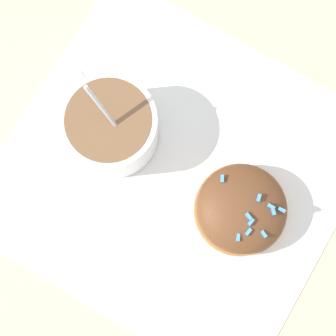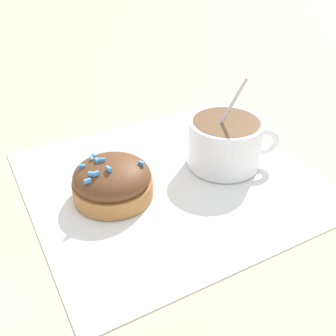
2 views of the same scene
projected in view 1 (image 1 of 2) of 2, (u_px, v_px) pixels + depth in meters
name	position (u px, v px, depth m)	size (l,w,h in m)	color
ground_plane	(176.00, 173.00, 0.58)	(3.00, 3.00, 0.00)	#C6B793
paper_napkin	(176.00, 173.00, 0.58)	(0.34, 0.33, 0.00)	white
coffee_cup	(109.00, 128.00, 0.55)	(0.11, 0.09, 0.11)	white
frosted_pastry	(243.00, 205.00, 0.55)	(0.09, 0.09, 0.05)	#B2753D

